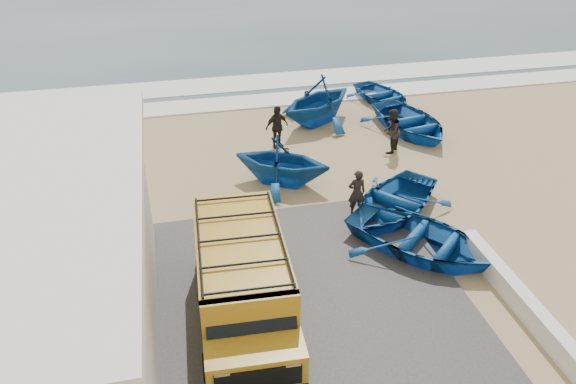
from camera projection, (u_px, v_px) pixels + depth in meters
ground at (292, 271)px, 14.75m from camera, size 160.00×160.00×0.00m
slab at (226, 337)px, 12.69m from camera, size 12.00×10.00×0.05m
surf_line at (231, 103)px, 24.80m from camera, size 180.00×1.60×0.06m
surf_wash at (224, 85)px, 26.91m from camera, size 180.00×2.20×0.04m
parapet at (530, 311)px, 13.03m from camera, size 0.35×6.00×0.55m
van at (243, 280)px, 12.64m from camera, size 2.22×5.14×2.17m
boat_near_left at (422, 239)px, 15.24m from camera, size 5.06×5.16×0.88m
boat_near_right at (393, 202)px, 16.95m from camera, size 4.78×4.66×0.81m
boat_mid_left at (282, 161)px, 18.32m from camera, size 4.18×4.02×1.70m
boat_mid_right at (410, 122)px, 22.08m from camera, size 3.66×4.61×0.86m
boat_far_left at (318, 100)px, 22.56m from camera, size 4.90×4.76×1.97m
boat_far_right at (382, 95)px, 24.78m from camera, size 3.22×3.86×0.69m
fisherman_front at (357, 193)px, 16.76m from camera, size 0.56×0.38×1.49m
fisherman_middle at (391, 131)px, 20.34m from camera, size 1.01×1.03×1.67m
fisherman_back at (277, 127)px, 20.69m from camera, size 1.04×0.72×1.64m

